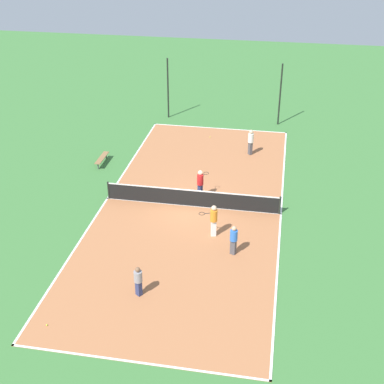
# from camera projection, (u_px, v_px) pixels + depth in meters

# --- Properties ---
(ground_plane) EXTENTS (80.00, 80.00, 0.00)m
(ground_plane) POSITION_uv_depth(u_px,v_px,m) (192.00, 206.00, 29.66)
(ground_plane) COLOR #3D7538
(court_surface) EXTENTS (9.89, 23.28, 0.02)m
(court_surface) POSITION_uv_depth(u_px,v_px,m) (192.00, 206.00, 29.66)
(court_surface) COLOR #AD6B42
(court_surface) RESTS_ON ground_plane
(tennis_net) EXTENTS (9.69, 0.10, 1.06)m
(tennis_net) POSITION_uv_depth(u_px,v_px,m) (192.00, 197.00, 29.39)
(tennis_net) COLOR black
(tennis_net) RESTS_ON court_surface
(bench) EXTENTS (0.36, 1.90, 0.45)m
(bench) POSITION_uv_depth(u_px,v_px,m) (102.00, 158.00, 34.21)
(bench) COLOR olive
(bench) RESTS_ON ground_plane
(player_near_blue) EXTENTS (0.47, 0.47, 1.55)m
(player_near_blue) POSITION_uv_depth(u_px,v_px,m) (234.00, 238.00, 25.25)
(player_near_blue) COLOR #4C4C51
(player_near_blue) RESTS_ON court_surface
(player_center_orange) EXTENTS (0.99, 0.58, 1.74)m
(player_center_orange) POSITION_uv_depth(u_px,v_px,m) (214.00, 219.00, 26.56)
(player_center_orange) COLOR white
(player_center_orange) RESTS_ON court_surface
(player_baseline_gray) EXTENTS (0.50, 0.50, 1.44)m
(player_baseline_gray) POSITION_uv_depth(u_px,v_px,m) (138.00, 280.00, 22.62)
(player_baseline_gray) COLOR navy
(player_baseline_gray) RESTS_ON court_surface
(player_far_white) EXTENTS (0.51, 0.51, 1.75)m
(player_far_white) POSITION_uv_depth(u_px,v_px,m) (251.00, 140.00, 35.14)
(player_far_white) COLOR #4C4C51
(player_far_white) RESTS_ON court_surface
(player_coach_red) EXTENTS (0.68, 0.99, 1.73)m
(player_coach_red) POSITION_uv_depth(u_px,v_px,m) (200.00, 182.00, 29.97)
(player_coach_red) COLOR navy
(player_coach_red) RESTS_ON court_surface
(tennis_ball_near_net) EXTENTS (0.07, 0.07, 0.07)m
(tennis_ball_near_net) POSITION_uv_depth(u_px,v_px,m) (210.00, 137.00, 38.11)
(tennis_ball_near_net) COLOR #CCE033
(tennis_ball_near_net) RESTS_ON court_surface
(tennis_ball_right_alley) EXTENTS (0.07, 0.07, 0.07)m
(tennis_ball_right_alley) POSITION_uv_depth(u_px,v_px,m) (47.00, 325.00, 21.32)
(tennis_ball_right_alley) COLOR #CCE033
(tennis_ball_right_alley) RESTS_ON court_surface
(fence_post_back_left) EXTENTS (0.12, 0.12, 4.63)m
(fence_post_back_left) POSITION_uv_depth(u_px,v_px,m) (168.00, 88.00, 40.61)
(fence_post_back_left) COLOR black
(fence_post_back_left) RESTS_ON ground_plane
(fence_post_back_right) EXTENTS (0.12, 0.12, 4.63)m
(fence_post_back_right) POSITION_uv_depth(u_px,v_px,m) (280.00, 95.00, 39.30)
(fence_post_back_right) COLOR black
(fence_post_back_right) RESTS_ON ground_plane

